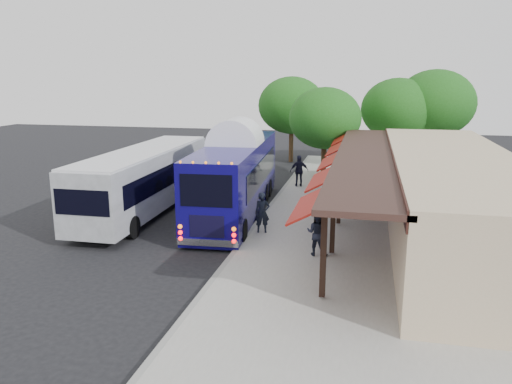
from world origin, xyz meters
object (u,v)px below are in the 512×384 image
Objects in this scene: city_bus at (145,178)px; coach_bus at (236,174)px; ped_b at (318,233)px; sign_board at (317,218)px; ped_c at (299,171)px; ped_d at (343,169)px; ped_a at (262,213)px.

coach_bus is at bearing 8.27° from city_bus.
ped_b is 2.45m from sign_board.
ped_c is 9.77m from sign_board.
sign_board is at bearing -70.51° from ped_b.
coach_bus is at bearing 55.99° from ped_c.
coach_bus is 6.80× the size of ped_b.
city_bus is at bearing -174.51° from coach_bus.
ped_d is (0.17, 14.22, -0.11)m from ped_b.
city_bus is 6.83× the size of ped_a.
ped_a is at bearing 81.09° from ped_d.
ped_d is at bearing 109.34° from sign_board.
ped_b is 0.92× the size of ped_c.
ped_c is at bearing 123.76° from sign_board.
ped_d is (4.85, 8.61, -1.12)m from coach_bus.
coach_bus is 3.99m from ped_a.
sign_board is at bearing -16.17° from city_bus.
ped_a is 0.91× the size of ped_c.
coach_bus is at bearing 64.96° from ped_d.
ped_a reaches higher than ped_d.
city_bus reaches higher than ped_d.
ped_b is 12.20m from ped_c.
sign_board is (2.37, 0.09, -0.12)m from ped_a.
ped_d is 1.39× the size of sign_board.
city_bus is at bearing -14.51° from ped_b.
city_bus reaches higher than ped_b.
ped_b is 1.58× the size of sign_board.
city_bus is at bearing -173.71° from sign_board.
ped_b is 14.22m from ped_d.
coach_bus is at bearing 105.27° from ped_a.
sign_board is at bearing -14.56° from ped_a.
sign_board is (2.08, -9.54, -0.20)m from ped_c.
coach_bus reaches higher than ped_b.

